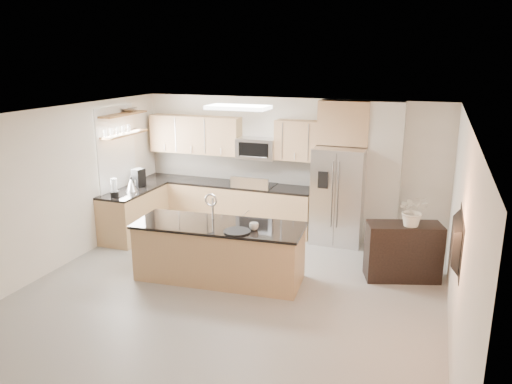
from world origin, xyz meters
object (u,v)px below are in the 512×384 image
at_px(flower_vase, 414,202).
at_px(cup, 254,226).
at_px(range, 255,207).
at_px(island, 219,251).
at_px(blender, 114,189).
at_px(coffee_maker, 138,178).
at_px(kettle, 131,185).
at_px(microwave, 257,148).
at_px(television, 452,240).
at_px(platter, 237,231).
at_px(credenza, 403,252).
at_px(bowl, 129,109).
at_px(refrigerator, 339,195).

bearing_deg(flower_vase, cup, -156.12).
xyz_separation_m(range, island, (0.26, -2.30, -0.02)).
bearing_deg(blender, coffee_maker, 91.41).
bearing_deg(flower_vase, range, 155.26).
bearing_deg(range, kettle, -149.86).
xyz_separation_m(microwave, television, (3.51, -3.24, -0.28)).
xyz_separation_m(island, platter, (0.39, -0.23, 0.46)).
bearing_deg(blender, television, -14.92).
distance_m(flower_vase, television, 1.80).
height_order(cup, kettle, kettle).
height_order(credenza, television, television).
bearing_deg(microwave, flower_vase, -26.65).
height_order(cup, coffee_maker, coffee_maker).
bearing_deg(range, bowl, -161.67).
bearing_deg(television, platter, 78.39).
bearing_deg(refrigerator, television, -58.96).
distance_m(platter, bowl, 3.71).
xyz_separation_m(microwave, refrigerator, (1.66, -0.17, -0.74)).
relative_size(microwave, cup, 5.56).
bearing_deg(platter, island, 149.16).
xyz_separation_m(coffee_maker, television, (5.60, -2.30, 0.27)).
xyz_separation_m(cup, coffee_maker, (-2.94, 1.53, 0.14)).
bearing_deg(island, range, 91.90).
distance_m(island, cup, 0.77).
distance_m(coffee_maker, bowl, 1.31).
bearing_deg(microwave, island, -83.94).
xyz_separation_m(range, microwave, (0.00, 0.12, 1.16)).
relative_size(cup, flower_vase, 0.18).
distance_m(microwave, kettle, 2.48).
bearing_deg(bowl, blender, -78.84).
relative_size(credenza, coffee_maker, 3.27).
bearing_deg(television, coffee_maker, 67.69).
bearing_deg(bowl, platter, -31.65).
bearing_deg(television, bowl, 67.59).
relative_size(island, coffee_maker, 7.75).
distance_m(microwave, refrigerator, 1.82).
bearing_deg(flower_vase, television, -74.16).
relative_size(refrigerator, island, 0.67).
xyz_separation_m(range, coffee_maker, (-2.09, -0.82, 0.61)).
distance_m(cup, flower_vase, 2.40).
relative_size(refrigerator, kettle, 6.52).
bearing_deg(blender, flower_vase, 2.71).
bearing_deg(cup, flower_vase, 23.88).
height_order(platter, blender, blender).
bearing_deg(microwave, kettle, -147.30).
bearing_deg(island, flower_vase, 13.70).
bearing_deg(range, refrigerator, -1.60).
distance_m(range, microwave, 1.16).
distance_m(blender, coffee_maker, 0.81).
bearing_deg(credenza, bowl, 156.05).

